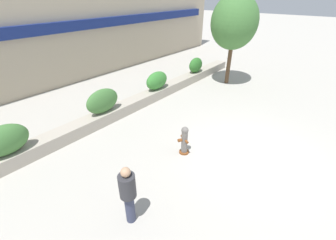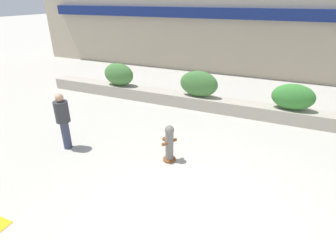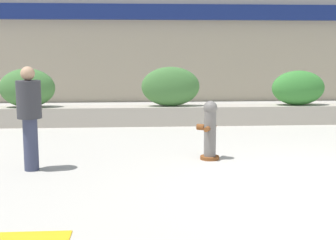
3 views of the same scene
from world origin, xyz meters
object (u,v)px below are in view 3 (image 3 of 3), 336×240
hedge_bush_0 (27,88)px  pedestrian (29,112)px  hedge_bush_1 (171,87)px  hedge_bush_2 (298,88)px  fire_hydrant (210,130)px

hedge_bush_0 → pedestrian: bearing=-76.8°
hedge_bush_1 → hedge_bush_2: 3.46m
fire_hydrant → hedge_bush_2: bearing=52.9°
hedge_bush_1 → fire_hydrant: bearing=-83.9°
hedge_bush_2 → fire_hydrant: bearing=-127.1°
hedge_bush_2 → fire_hydrant: 5.05m
pedestrian → fire_hydrant: bearing=10.7°
hedge_bush_0 → hedge_bush_1: (3.74, 0.00, 0.02)m
hedge_bush_0 → pedestrian: size_ratio=0.83×
hedge_bush_1 → pedestrian: size_ratio=0.89×
hedge_bush_0 → hedge_bush_1: 3.74m
hedge_bush_2 → fire_hydrant: hedge_bush_2 is taller
hedge_bush_0 → pedestrian: (1.08, -4.60, -0.02)m
hedge_bush_0 → fire_hydrant: bearing=-43.9°
fire_hydrant → hedge_bush_0: bearing=136.1°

